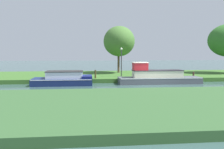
% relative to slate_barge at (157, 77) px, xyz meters
% --- Properties ---
extents(ground_plane, '(120.00, 120.00, 0.00)m').
position_rel_slate_barge_xyz_m(ground_plane, '(-0.66, -1.20, -0.61)').
color(ground_plane, '#385552').
extents(riverbank_far, '(72.00, 10.00, 0.40)m').
position_rel_slate_barge_xyz_m(riverbank_far, '(-0.66, 5.80, -0.41)').
color(riverbank_far, '#3A6627').
rests_on(riverbank_far, ground_plane).
extents(riverbank_near, '(72.00, 10.00, 0.40)m').
position_rel_slate_barge_xyz_m(riverbank_near, '(-0.66, -10.20, -0.41)').
color(riverbank_near, '#32592E').
rests_on(riverbank_near, ground_plane).
extents(slate_barge, '(7.80, 1.81, 2.03)m').
position_rel_slate_barge_xyz_m(slate_barge, '(0.00, 0.00, 0.00)').
color(slate_barge, '#51545C').
rests_on(slate_barge, ground_plane).
extents(navy_narrowboat, '(5.34, 2.43, 1.27)m').
position_rel_slate_barge_xyz_m(navy_narrowboat, '(-8.71, 0.00, -0.09)').
color(navy_narrowboat, navy).
rests_on(navy_narrowboat, ground_plane).
extents(willow_tree_left, '(3.75, 4.73, 5.66)m').
position_rel_slate_barge_xyz_m(willow_tree_left, '(-2.66, 7.35, 3.62)').
color(willow_tree_left, brown).
rests_on(willow_tree_left, riverbank_far).
extents(lamp_post, '(0.24, 0.24, 3.01)m').
position_rel_slate_barge_xyz_m(lamp_post, '(-3.00, 3.01, 1.67)').
color(lamp_post, '#333338').
rests_on(lamp_post, riverbank_far).
extents(mooring_post_near, '(0.16, 0.16, 0.82)m').
position_rel_slate_barge_xyz_m(mooring_post_near, '(-5.79, 1.54, 0.20)').
color(mooring_post_near, '#463B1F').
rests_on(mooring_post_near, riverbank_far).
extents(mooring_post_far, '(0.18, 0.18, 0.56)m').
position_rel_slate_barge_xyz_m(mooring_post_far, '(4.25, 1.54, 0.07)').
color(mooring_post_far, '#50342D').
rests_on(mooring_post_far, riverbank_far).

